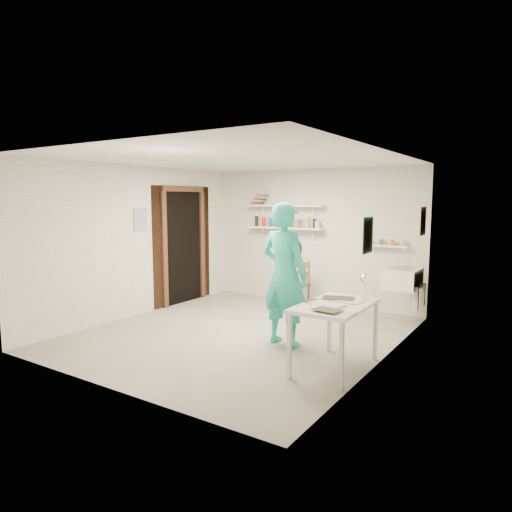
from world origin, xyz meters
The scene contains 27 objects.
floor centered at (0.00, 0.00, -0.01)m, with size 4.00×4.50×0.02m, color slate.
ceiling centered at (0.00, 0.00, 2.41)m, with size 4.00×4.50×0.02m, color silver.
wall_back centered at (0.00, 2.26, 1.20)m, with size 4.00×0.02×2.40m, color silver.
wall_front centered at (0.00, -2.26, 1.20)m, with size 4.00×0.02×2.40m, color silver.
wall_left centered at (-2.01, 0.00, 1.20)m, with size 0.02×4.50×2.40m, color silver.
wall_right centered at (2.01, 0.00, 1.20)m, with size 0.02×4.50×2.40m, color silver.
doorway_recess centered at (-1.99, 1.05, 1.00)m, with size 0.02×0.90×2.00m, color black.
corridor_box centered at (-2.70, 1.05, 1.05)m, with size 1.40×1.50×2.10m, color brown.
door_lintel centered at (-1.97, 1.05, 2.05)m, with size 0.06×1.05×0.10m, color brown.
door_jamb_near centered at (-1.97, 0.55, 1.00)m, with size 0.06×0.10×2.00m, color brown.
door_jamb_far centered at (-1.97, 1.55, 1.00)m, with size 0.06×0.10×2.00m, color brown.
shelf_lower centered at (-0.50, 2.13, 1.35)m, with size 1.50×0.22×0.03m, color white.
shelf_upper centered at (-0.50, 2.13, 1.75)m, with size 1.50×0.22×0.03m, color white.
ledge_shelf centered at (1.35, 2.17, 1.12)m, with size 0.70×0.14×0.03m, color white.
poster_left centered at (-1.99, 0.05, 1.55)m, with size 0.01×0.28×0.36m, color #334C7F.
poster_right_a centered at (1.99, 1.80, 1.55)m, with size 0.01×0.34×0.42m, color #995933.
poster_right_b centered at (1.99, -0.55, 1.50)m, with size 0.01×0.30×0.38m, color #3F724C.
belfast_sink centered at (1.75, 1.70, 0.70)m, with size 0.48×0.60×0.30m, color white.
man centered at (0.75, -0.09, 0.92)m, with size 0.67×0.44×1.83m, color #26C0B2.
wall_clock centered at (0.72, 0.13, 1.22)m, with size 0.33×0.33×0.04m, color #CDB88C.
wooden_chair centered at (-0.05, 1.73, 0.42)m, with size 0.39×0.37×0.84m, color brown.
work_table centered at (1.64, -0.53, 0.37)m, with size 0.66×1.10×0.73m, color silver.
desk_lamp centered at (1.82, -0.09, 0.95)m, with size 0.14×0.14×0.14m, color white.
spray_cans centered at (-0.50, 2.13, 1.45)m, with size 1.31×0.06×0.17m.
book_stack centered at (-1.04, 2.13, 1.86)m, with size 0.30×0.14×0.20m.
ledge_pots centered at (1.35, 2.17, 1.18)m, with size 0.48×0.07×0.09m.
papers centered at (1.64, -0.53, 0.75)m, with size 0.30×0.22×0.03m.
Camera 1 is at (3.57, -5.08, 1.87)m, focal length 32.00 mm.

